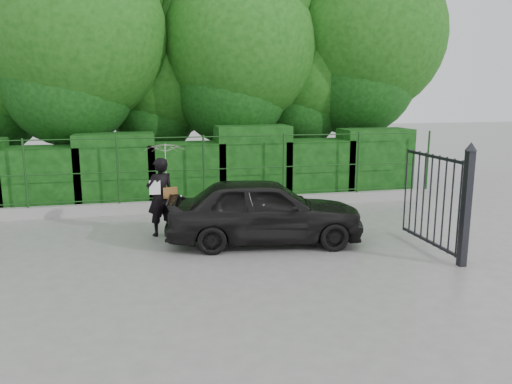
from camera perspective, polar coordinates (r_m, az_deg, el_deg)
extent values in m
plane|color=gray|center=(9.78, -4.97, -8.10)|extent=(80.00, 80.00, 0.00)
cube|color=#9E9E99|center=(14.04, -7.52, -1.51)|extent=(14.00, 0.25, 0.30)
cylinder|color=#163E15|center=(14.11, -24.87, 1.93)|extent=(0.06, 0.06, 1.80)
cylinder|color=#163E15|center=(13.81, -15.51, 2.39)|extent=(0.06, 0.06, 1.80)
cylinder|color=#163E15|center=(13.89, -5.99, 2.79)|extent=(0.06, 0.06, 1.80)
cylinder|color=#163E15|center=(14.34, 3.18, 3.10)|extent=(0.06, 0.06, 1.80)
cylinder|color=#163E15|center=(15.13, 11.60, 3.32)|extent=(0.06, 0.06, 1.80)
cylinder|color=#163E15|center=(16.22, 19.04, 3.45)|extent=(0.06, 0.06, 1.80)
cylinder|color=#163E15|center=(13.99, -7.55, -0.51)|extent=(13.60, 0.03, 0.03)
cylinder|color=#163E15|center=(13.86, -7.63, 2.52)|extent=(13.60, 0.03, 0.03)
cylinder|color=#163E15|center=(13.75, -7.73, 6.23)|extent=(13.60, 0.03, 0.03)
cube|color=black|center=(15.09, -23.27, 1.40)|extent=(2.20, 1.20, 1.78)
cube|color=black|center=(14.83, -15.71, 2.40)|extent=(2.20, 1.20, 2.11)
cube|color=black|center=(14.88, -7.96, 2.14)|extent=(2.20, 1.20, 1.80)
cube|color=black|center=(15.14, -0.42, 3.32)|extent=(2.20, 1.20, 2.28)
cube|color=black|center=(15.72, 6.73, 2.67)|extent=(2.20, 1.20, 1.81)
cube|color=black|center=(16.47, 13.32, 3.38)|extent=(2.20, 1.20, 2.11)
cylinder|color=black|center=(17.72, -26.90, 5.67)|extent=(0.36, 0.36, 3.75)
cylinder|color=black|center=(16.47, -19.16, 7.23)|extent=(0.36, 0.36, 4.50)
sphere|color=#14470F|center=(16.53, -19.79, 16.60)|extent=(5.40, 5.40, 5.40)
cylinder|color=black|center=(17.73, -10.50, 5.88)|extent=(0.36, 0.36, 3.25)
sphere|color=#14470F|center=(17.66, -10.73, 12.19)|extent=(3.90, 3.90, 3.90)
cylinder|color=black|center=(16.99, -1.89, 7.53)|extent=(0.36, 0.36, 4.25)
sphere|color=#14470F|center=(17.01, -1.94, 16.13)|extent=(5.10, 5.10, 5.10)
cylinder|color=black|center=(18.32, 5.45, 6.58)|extent=(0.36, 0.36, 3.50)
sphere|color=#14470F|center=(18.27, 5.57, 13.16)|extent=(4.20, 4.20, 4.20)
cylinder|color=black|center=(18.64, 11.79, 8.40)|extent=(0.36, 0.36, 4.75)
sphere|color=#14470F|center=(18.73, 12.15, 17.14)|extent=(5.70, 5.70, 5.70)
cube|color=black|center=(10.08, 22.85, -1.86)|extent=(0.14, 0.14, 2.20)
cone|color=black|center=(9.90, 23.38, 4.81)|extent=(0.22, 0.22, 0.16)
cube|color=black|center=(11.23, 19.09, -5.31)|extent=(0.05, 2.00, 0.06)
cube|color=black|center=(10.88, 19.70, 3.82)|extent=(0.05, 2.00, 0.06)
cylinder|color=black|center=(10.25, 22.19, -1.89)|extent=(0.04, 0.04, 1.90)
cylinder|color=black|center=(10.45, 21.41, -1.59)|extent=(0.04, 0.04, 1.90)
cylinder|color=black|center=(10.65, 20.66, -1.31)|extent=(0.04, 0.04, 1.90)
cylinder|color=black|center=(10.85, 19.94, -1.03)|extent=(0.04, 0.04, 1.90)
cylinder|color=black|center=(11.06, 19.25, -0.76)|extent=(0.04, 0.04, 1.90)
cylinder|color=black|center=(11.27, 18.58, -0.51)|extent=(0.04, 0.04, 1.90)
cylinder|color=black|center=(11.48, 17.94, -0.26)|extent=(0.04, 0.04, 1.90)
cylinder|color=black|center=(11.69, 17.32, -0.02)|extent=(0.04, 0.04, 1.90)
cylinder|color=black|center=(11.90, 16.72, 0.21)|extent=(0.04, 0.04, 1.90)
imported|color=black|center=(11.58, -10.87, -0.56)|extent=(0.77, 0.65, 1.80)
imported|color=silver|center=(11.50, -10.28, 3.43)|extent=(0.94, 0.96, 0.86)
cube|color=brown|center=(11.49, -9.78, -0.08)|extent=(0.32, 0.15, 0.24)
cube|color=white|center=(11.41, -11.49, 0.51)|extent=(0.25, 0.02, 0.32)
imported|color=black|center=(10.86, 0.97, -2.10)|extent=(4.44, 2.26, 1.45)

